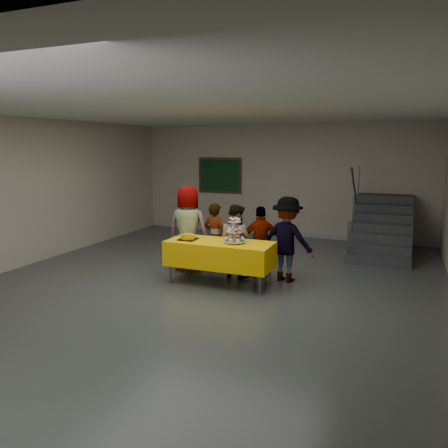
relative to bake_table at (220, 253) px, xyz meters
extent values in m
plane|color=#4C514C|center=(-0.17, -0.39, -0.56)|extent=(10.00, 10.00, 0.00)
cube|color=#BBAE97|center=(-0.17, 4.61, 0.94)|extent=(8.00, 0.04, 3.00)
cube|color=#BBAE97|center=(-4.17, -0.39, 0.94)|extent=(0.04, 10.00, 3.00)
cube|color=silver|center=(-0.17, -0.39, 2.44)|extent=(8.00, 10.00, 0.04)
cube|color=#999999|center=(-0.17, 4.59, -0.50)|extent=(7.90, 0.03, 0.12)
cylinder|color=#595960|center=(-0.84, -0.29, -0.19)|extent=(0.04, 0.04, 0.73)
cylinder|color=#595960|center=(0.84, -0.29, -0.19)|extent=(0.04, 0.04, 0.73)
cylinder|color=#595960|center=(-0.84, 0.29, -0.19)|extent=(0.04, 0.04, 0.73)
cylinder|color=#595960|center=(0.84, 0.29, -0.19)|extent=(0.04, 0.04, 0.73)
cube|color=#595960|center=(0.00, 0.00, 0.18)|extent=(1.80, 0.70, 0.02)
cube|color=#FFBE05|center=(0.00, 0.00, -0.01)|extent=(1.88, 0.78, 0.44)
cylinder|color=silver|center=(0.28, 0.00, 0.22)|extent=(0.18, 0.18, 0.01)
cylinder|color=silver|center=(0.28, 0.00, 0.42)|extent=(0.02, 0.02, 0.42)
cylinder|color=silver|center=(0.28, 0.00, 0.24)|extent=(0.38, 0.38, 0.01)
cylinder|color=silver|center=(0.28, 0.00, 0.41)|extent=(0.30, 0.30, 0.01)
cylinder|color=silver|center=(0.28, 0.00, 0.58)|extent=(0.22, 0.22, 0.01)
cube|color=black|center=(-0.59, -0.07, 0.22)|extent=(0.30, 0.30, 0.02)
cylinder|color=#FFBD00|center=(-0.59, -0.07, 0.27)|extent=(0.25, 0.25, 0.07)
ellipsoid|color=#FFBD00|center=(-0.59, -0.07, 0.30)|extent=(0.25, 0.25, 0.05)
ellipsoid|color=white|center=(-0.54, -0.11, 0.32)|extent=(0.08, 0.08, 0.02)
cube|color=silver|center=(-0.61, -0.20, 0.32)|extent=(0.30, 0.16, 0.04)
imported|color=slate|center=(-0.92, 0.59, 0.28)|extent=(0.85, 0.58, 1.67)
imported|color=slate|center=(-0.42, 0.76, 0.12)|extent=(0.53, 0.39, 1.35)
imported|color=slate|center=(0.10, 0.52, 0.13)|extent=(0.81, 0.72, 1.37)
imported|color=slate|center=(0.54, 0.69, 0.11)|extent=(0.85, 0.60, 1.33)
imported|color=#5C5C65|center=(1.05, 0.63, 0.21)|extent=(1.09, 0.75, 1.54)
cube|color=#424447|center=(2.53, 2.36, -0.47)|extent=(1.30, 0.30, 0.18)
cube|color=#424447|center=(2.53, 2.66, -0.38)|extent=(1.30, 0.30, 0.36)
cube|color=#424447|center=(2.53, 2.96, -0.29)|extent=(1.30, 0.30, 0.54)
cube|color=#424447|center=(2.53, 3.26, -0.20)|extent=(1.30, 0.30, 0.72)
cube|color=#424447|center=(2.53, 3.56, -0.11)|extent=(1.30, 0.30, 0.90)
cube|color=#424447|center=(2.53, 3.86, -0.02)|extent=(1.30, 0.30, 1.08)
cube|color=#424447|center=(2.53, 4.16, 0.07)|extent=(1.30, 0.30, 1.26)
cube|color=#424447|center=(2.53, 4.46, 0.07)|extent=(1.30, 0.30, 1.26)
cylinder|color=#595960|center=(1.93, 2.31, -0.11)|extent=(0.04, 0.04, 0.90)
cylinder|color=#595960|center=(1.93, 3.11, 0.43)|extent=(0.04, 0.04, 0.90)
cylinder|color=#595960|center=(1.93, 4.01, 0.97)|extent=(0.04, 0.04, 0.90)
cylinder|color=#595960|center=(1.93, 3.16, 0.88)|extent=(0.04, 1.85, 1.20)
cube|color=#472B16|center=(-1.92, 4.58, 1.04)|extent=(1.30, 0.04, 1.00)
cube|color=#12391A|center=(-1.92, 4.56, 1.04)|extent=(1.18, 0.02, 0.88)
camera|label=1|loc=(2.91, -6.90, 1.87)|focal=35.00mm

